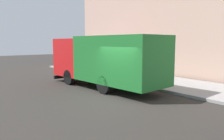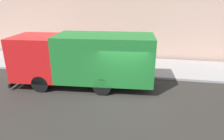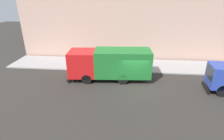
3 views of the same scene
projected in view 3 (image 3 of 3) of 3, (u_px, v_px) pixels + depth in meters
The scene contains 9 objects.
ground at pixel (135, 86), 17.07m from camera, with size 80.00×80.00×0.00m, color #2E2B27.
sidewalk at pixel (134, 65), 21.76m from camera, with size 4.30×30.00×0.14m, color #9C9897.
building_facade at pixel (136, 12), 21.87m from camera, with size 0.50×30.00×12.01m, color #CBA28E.
large_utility_truck at pixel (110, 63), 17.76m from camera, with size 3.08×8.26×3.07m.
pedestrian_walking at pixel (87, 60), 20.64m from camera, with size 0.51×0.51×1.70m.
pedestrian_standing at pixel (79, 54), 22.85m from camera, with size 0.50×0.50×1.63m.
pedestrian_third at pixel (97, 53), 23.32m from camera, with size 0.51×0.51×1.67m.
traffic_cone_orange at pixel (90, 64), 20.80m from camera, with size 0.52×0.52×0.74m, color orange.
street_sign_post at pixel (120, 58), 19.66m from camera, with size 0.44×0.08×2.34m.
Camera 3 is at (-15.27, 0.73, 8.03)m, focal length 28.74 mm.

